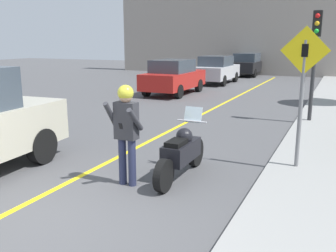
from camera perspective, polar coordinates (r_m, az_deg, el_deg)
The scene contains 10 objects.
ground_plane at distance 5.90m, azimuth -19.51°, elevation -13.67°, with size 80.00×80.00×0.00m, color #4C4C4F.
road_center_line at distance 10.96m, azimuth 0.39°, elevation -0.66°, with size 0.12×36.00×0.01m.
building_backdrop at distance 29.95m, azimuth 18.18°, elevation 14.07°, with size 28.00×1.20×7.06m.
motorcycle at distance 7.11m, azimuth 2.07°, elevation -4.07°, with size 0.62×2.13×1.28m.
person_biker at distance 6.62m, azimuth -6.40°, elevation 0.30°, with size 0.59×0.49×1.82m.
crossing_sign at distance 7.64m, azimuth 19.80°, elevation 6.00°, with size 0.91×0.08×2.73m.
traffic_light at distance 12.45m, azimuth 21.56°, elevation 11.43°, with size 0.26×0.30×3.34m.
parked_car_red at distance 18.45m, azimuth 0.84°, elevation 7.53°, with size 1.88×4.20×1.68m.
parked_car_silver at distance 23.31m, azimuth 7.40°, elevation 8.54°, with size 1.88×4.20×1.68m.
parked_car_black at distance 28.98m, azimuth 11.97°, elevation 9.19°, with size 1.88×4.20×1.68m.
Camera 1 is at (3.83, -3.69, 2.56)m, focal length 40.00 mm.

